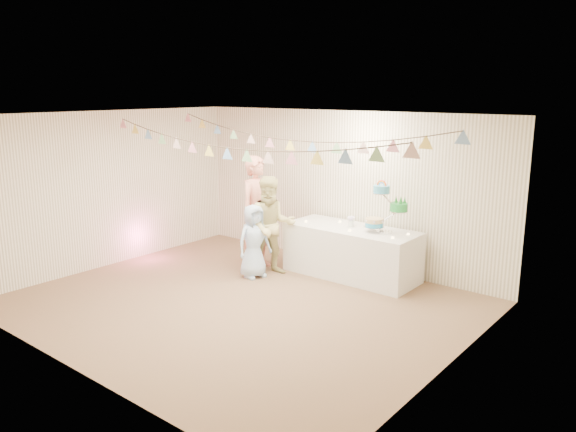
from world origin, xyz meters
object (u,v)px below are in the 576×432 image
Objects in this scene: cake_stand at (385,212)px; person_adult_a at (258,212)px; table at (351,252)px; person_adult_b at (272,226)px; person_child at (254,241)px.

person_adult_a is (-2.03, -0.63, -0.18)m from cake_stand.
person_adult_b is (-1.06, -0.72, 0.40)m from table.
table is at bearing -66.05° from person_adult_a.
cake_stand is at bearing -70.24° from person_adult_a.
table is 1.33× the size of person_adult_b.
cake_stand is at bearing -24.34° from person_adult_b.
cake_stand reaches higher than person_child.
person_adult_a is 1.18× the size of person_adult_b.
cake_stand is 2.10m from person_child.
person_adult_a reaches higher than table.
table is 1.34m from person_adult_b.
person_adult_b is (0.42, -0.13, -0.14)m from person_adult_a.
table is 2.84× the size of cake_stand.
table is at bearing -35.16° from person_child.
person_adult_a reaches higher than person_adult_b.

